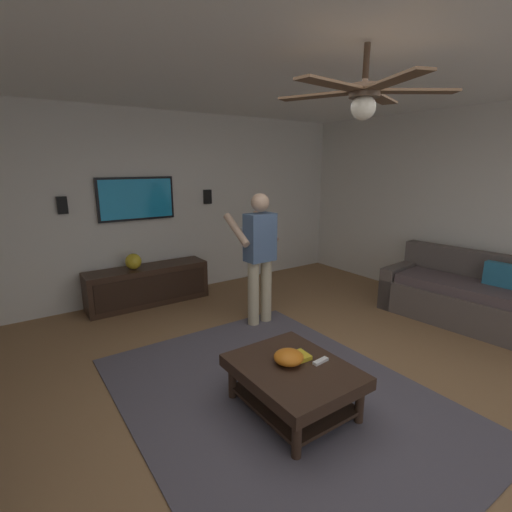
{
  "coord_description": "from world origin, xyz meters",
  "views": [
    {
      "loc": [
        -2.14,
        1.97,
        1.97
      ],
      "look_at": [
        0.85,
        -0.11,
        1.07
      ],
      "focal_mm": 26.21,
      "sensor_mm": 36.0,
      "label": 1
    }
  ],
  "objects_px": {
    "wall_speaker_right": "(62,205)",
    "vase_round": "(133,261)",
    "remote_white": "(321,361)",
    "remote_black": "(292,354)",
    "book": "(296,357)",
    "couch": "(465,297)",
    "coffee_table": "(293,377)",
    "bowl": "(289,357)",
    "wall_speaker_left": "(208,197)",
    "ceiling_fan": "(365,95)",
    "tv": "(136,199)",
    "media_console": "(148,285)",
    "person_standing": "(259,251)"
  },
  "relations": [
    {
      "from": "media_console",
      "to": "tv",
      "type": "distance_m",
      "value": 1.24
    },
    {
      "from": "book",
      "to": "person_standing",
      "type": "bearing_deg",
      "value": -110.41
    },
    {
      "from": "couch",
      "to": "vase_round",
      "type": "height_order",
      "value": "couch"
    },
    {
      "from": "tv",
      "to": "remote_black",
      "type": "distance_m",
      "value": 3.35
    },
    {
      "from": "remote_white",
      "to": "remote_black",
      "type": "bearing_deg",
      "value": 112.87
    },
    {
      "from": "remote_white",
      "to": "book",
      "type": "height_order",
      "value": "book"
    },
    {
      "from": "book",
      "to": "wall_speaker_left",
      "type": "xyz_separation_m",
      "value": [
        3.24,
        -0.91,
        1.05
      ]
    },
    {
      "from": "coffee_table",
      "to": "remote_black",
      "type": "relative_size",
      "value": 6.67
    },
    {
      "from": "book",
      "to": "couch",
      "type": "bearing_deg",
      "value": -174.18
    },
    {
      "from": "bowl",
      "to": "wall_speaker_left",
      "type": "xyz_separation_m",
      "value": [
        3.26,
        -1.0,
        1.01
      ]
    },
    {
      "from": "tv",
      "to": "wall_speaker_left",
      "type": "xyz_separation_m",
      "value": [
        0.01,
        -1.13,
        -0.03
      ]
    },
    {
      "from": "book",
      "to": "wall_speaker_right",
      "type": "bearing_deg",
      "value": -65.8
    },
    {
      "from": "bowl",
      "to": "remote_white",
      "type": "xyz_separation_m",
      "value": [
        -0.14,
        -0.22,
        -0.04
      ]
    },
    {
      "from": "bowl",
      "to": "remote_white",
      "type": "height_order",
      "value": "bowl"
    },
    {
      "from": "coffee_table",
      "to": "media_console",
      "type": "bearing_deg",
      "value": 2.58
    },
    {
      "from": "wall_speaker_right",
      "to": "vase_round",
      "type": "bearing_deg",
      "value": -109.31
    },
    {
      "from": "wall_speaker_left",
      "to": "remote_white",
      "type": "bearing_deg",
      "value": 167.07
    },
    {
      "from": "vase_round",
      "to": "tv",
      "type": "bearing_deg",
      "value": -36.41
    },
    {
      "from": "remote_white",
      "to": "wall_speaker_right",
      "type": "height_order",
      "value": "wall_speaker_right"
    },
    {
      "from": "couch",
      "to": "coffee_table",
      "type": "bearing_deg",
      "value": -3.3
    },
    {
      "from": "couch",
      "to": "wall_speaker_right",
      "type": "height_order",
      "value": "wall_speaker_right"
    },
    {
      "from": "couch",
      "to": "wall_speaker_left",
      "type": "relative_size",
      "value": 9.0
    },
    {
      "from": "tv",
      "to": "remote_black",
      "type": "xyz_separation_m",
      "value": [
        -3.17,
        -0.24,
        -1.08
      ]
    },
    {
      "from": "remote_white",
      "to": "wall_speaker_right",
      "type": "distance_m",
      "value": 3.79
    },
    {
      "from": "coffee_table",
      "to": "vase_round",
      "type": "height_order",
      "value": "vase_round"
    },
    {
      "from": "vase_round",
      "to": "ceiling_fan",
      "type": "bearing_deg",
      "value": -170.22
    },
    {
      "from": "book",
      "to": "remote_white",
      "type": "bearing_deg",
      "value": 134.93
    },
    {
      "from": "remote_white",
      "to": "coffee_table",
      "type": "bearing_deg",
      "value": 152.95
    },
    {
      "from": "coffee_table",
      "to": "remote_black",
      "type": "height_order",
      "value": "remote_black"
    },
    {
      "from": "vase_round",
      "to": "bowl",
      "type": "bearing_deg",
      "value": -173.95
    },
    {
      "from": "couch",
      "to": "coffee_table",
      "type": "relative_size",
      "value": 1.98
    },
    {
      "from": "wall_speaker_left",
      "to": "ceiling_fan",
      "type": "xyz_separation_m",
      "value": [
        -3.64,
        0.74,
        0.93
      ]
    },
    {
      "from": "remote_black",
      "to": "book",
      "type": "distance_m",
      "value": 0.07
    },
    {
      "from": "couch",
      "to": "media_console",
      "type": "relative_size",
      "value": 1.16
    },
    {
      "from": "coffee_table",
      "to": "remote_white",
      "type": "height_order",
      "value": "remote_white"
    },
    {
      "from": "coffee_table",
      "to": "vase_round",
      "type": "distance_m",
      "value": 3.08
    },
    {
      "from": "vase_round",
      "to": "wall_speaker_right",
      "type": "distance_m",
      "value": 1.14
    },
    {
      "from": "tv",
      "to": "bowl",
      "type": "height_order",
      "value": "tv"
    },
    {
      "from": "couch",
      "to": "remote_white",
      "type": "bearing_deg",
      "value": -1.29
    },
    {
      "from": "remote_white",
      "to": "remote_black",
      "type": "distance_m",
      "value": 0.25
    },
    {
      "from": "person_standing",
      "to": "book",
      "type": "xyz_separation_m",
      "value": [
        -1.53,
        0.7,
        -0.51
      ]
    },
    {
      "from": "media_console",
      "to": "remote_black",
      "type": "relative_size",
      "value": 11.33
    },
    {
      "from": "coffee_table",
      "to": "media_console",
      "type": "relative_size",
      "value": 0.59
    },
    {
      "from": "tv",
      "to": "ceiling_fan",
      "type": "bearing_deg",
      "value": 6.2
    },
    {
      "from": "vase_round",
      "to": "wall_speaker_left",
      "type": "xyz_separation_m",
      "value": [
        0.27,
        -1.32,
        0.81
      ]
    },
    {
      "from": "remote_white",
      "to": "wall_speaker_right",
      "type": "relative_size",
      "value": 0.68
    },
    {
      "from": "wall_speaker_right",
      "to": "media_console",
      "type": "bearing_deg",
      "value": -104.96
    },
    {
      "from": "couch",
      "to": "person_standing",
      "type": "xyz_separation_m",
      "value": [
        1.45,
        2.21,
        0.61
      ]
    },
    {
      "from": "coffee_table",
      "to": "couch",
      "type": "bearing_deg",
      "value": -87.31
    },
    {
      "from": "remote_white",
      "to": "vase_round",
      "type": "relative_size",
      "value": 0.68
    }
  ]
}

